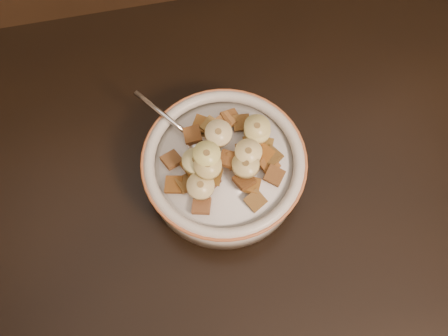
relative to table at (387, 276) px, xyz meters
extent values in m
cube|color=#422816|center=(0.00, 0.00, -0.78)|extent=(4.00, 4.50, 0.10)
cube|color=black|center=(0.00, 0.00, 0.00)|extent=(1.42, 0.93, 0.04)
cube|color=black|center=(0.06, 0.50, -0.28)|extent=(0.42, 0.42, 0.91)
cylinder|color=beige|center=(-0.16, 0.16, 0.04)|extent=(0.19, 0.19, 0.04)
cylinder|color=silver|center=(-0.16, 0.16, 0.06)|extent=(0.15, 0.15, 0.00)
ellipsoid|color=silver|center=(-0.18, 0.18, 0.07)|extent=(0.05, 0.06, 0.01)
cube|color=brown|center=(-0.12, 0.16, 0.07)|extent=(0.03, 0.03, 0.01)
cube|color=brown|center=(-0.20, 0.17, 0.08)|extent=(0.03, 0.03, 0.01)
cube|color=brown|center=(-0.14, 0.10, 0.07)|extent=(0.03, 0.03, 0.01)
cube|color=olive|center=(-0.15, 0.21, 0.07)|extent=(0.03, 0.03, 0.01)
cube|color=brown|center=(-0.16, 0.15, 0.09)|extent=(0.03, 0.03, 0.01)
cube|color=olive|center=(-0.17, 0.21, 0.07)|extent=(0.03, 0.03, 0.01)
cube|color=brown|center=(-0.14, 0.14, 0.08)|extent=(0.03, 0.03, 0.01)
cube|color=brown|center=(-0.11, 0.17, 0.07)|extent=(0.03, 0.03, 0.01)
cube|color=#93501A|center=(-0.11, 0.14, 0.07)|extent=(0.03, 0.03, 0.01)
cube|color=brown|center=(-0.13, 0.17, 0.08)|extent=(0.02, 0.02, 0.01)
cube|color=brown|center=(-0.15, 0.15, 0.08)|extent=(0.03, 0.03, 0.01)
cube|color=#93561E|center=(-0.20, 0.16, 0.08)|extent=(0.03, 0.03, 0.01)
cube|color=brown|center=(-0.23, 0.14, 0.07)|extent=(0.03, 0.02, 0.01)
cube|color=brown|center=(-0.13, 0.16, 0.08)|extent=(0.03, 0.03, 0.01)
cube|color=brown|center=(-0.15, 0.13, 0.08)|extent=(0.03, 0.03, 0.01)
cube|color=brown|center=(-0.13, 0.20, 0.07)|extent=(0.02, 0.02, 0.01)
cube|color=olive|center=(-0.19, 0.16, 0.08)|extent=(0.03, 0.03, 0.01)
cube|color=brown|center=(-0.11, 0.15, 0.07)|extent=(0.03, 0.03, 0.01)
cube|color=brown|center=(-0.12, 0.19, 0.07)|extent=(0.03, 0.02, 0.01)
cube|color=brown|center=(-0.20, 0.11, 0.07)|extent=(0.03, 0.03, 0.01)
cube|color=brown|center=(-0.14, 0.21, 0.07)|extent=(0.03, 0.02, 0.01)
cube|color=brown|center=(-0.18, 0.21, 0.07)|extent=(0.03, 0.03, 0.01)
cube|color=brown|center=(-0.14, 0.16, 0.08)|extent=(0.02, 0.02, 0.01)
cube|color=brown|center=(-0.14, 0.12, 0.07)|extent=(0.03, 0.03, 0.01)
cube|color=brown|center=(-0.19, 0.14, 0.08)|extent=(0.03, 0.03, 0.01)
cube|color=brown|center=(-0.15, 0.15, 0.09)|extent=(0.02, 0.02, 0.01)
cube|color=olive|center=(-0.21, 0.14, 0.07)|extent=(0.03, 0.03, 0.01)
cube|color=brown|center=(-0.18, 0.14, 0.08)|extent=(0.03, 0.03, 0.01)
cube|color=brown|center=(-0.19, 0.20, 0.08)|extent=(0.02, 0.02, 0.01)
cube|color=brown|center=(-0.22, 0.17, 0.07)|extent=(0.03, 0.03, 0.01)
cube|color=brown|center=(-0.11, 0.13, 0.07)|extent=(0.03, 0.03, 0.01)
cylinder|color=#D2BE7A|center=(-0.14, 0.14, 0.09)|extent=(0.04, 0.04, 0.02)
cylinder|color=#D3C569|center=(-0.12, 0.19, 0.08)|extent=(0.03, 0.03, 0.01)
cylinder|color=#D0C07D|center=(-0.17, 0.18, 0.10)|extent=(0.04, 0.04, 0.01)
cylinder|color=#E7D980|center=(-0.12, 0.18, 0.08)|extent=(0.04, 0.04, 0.01)
cylinder|color=#E8CF84|center=(-0.20, 0.13, 0.09)|extent=(0.04, 0.04, 0.01)
cylinder|color=tan|center=(-0.19, 0.15, 0.10)|extent=(0.04, 0.04, 0.01)
cylinder|color=#FFE194|center=(-0.14, 0.16, 0.09)|extent=(0.04, 0.04, 0.01)
cylinder|color=#F2E79C|center=(-0.20, 0.16, 0.09)|extent=(0.04, 0.04, 0.01)
cylinder|color=#FAED80|center=(-0.18, 0.16, 0.10)|extent=(0.04, 0.04, 0.01)
camera|label=1|loc=(-0.22, -0.07, 0.60)|focal=40.00mm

